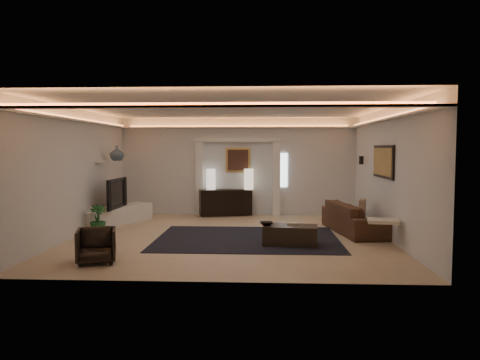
{
  "coord_description": "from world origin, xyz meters",
  "views": [
    {
      "loc": [
        0.73,
        -10.21,
        2.01
      ],
      "look_at": [
        0.2,
        0.6,
        1.25
      ],
      "focal_mm": 34.26,
      "sensor_mm": 36.0,
      "label": 1
    }
  ],
  "objects_px": {
    "coffee_table": "(290,235)",
    "sofa": "(355,218)",
    "console": "(226,202)",
    "armchair": "(96,246)"
  },
  "relations": [
    {
      "from": "console",
      "to": "armchair",
      "type": "bearing_deg",
      "value": -121.32
    },
    {
      "from": "console",
      "to": "armchair",
      "type": "height_order",
      "value": "console"
    },
    {
      "from": "sofa",
      "to": "coffee_table",
      "type": "relative_size",
      "value": 2.17
    },
    {
      "from": "coffee_table",
      "to": "sofa",
      "type": "bearing_deg",
      "value": 49.57
    },
    {
      "from": "console",
      "to": "sofa",
      "type": "relative_size",
      "value": 0.64
    },
    {
      "from": "console",
      "to": "coffee_table",
      "type": "bearing_deg",
      "value": -81.32
    },
    {
      "from": "armchair",
      "to": "coffee_table",
      "type": "bearing_deg",
      "value": 8.05
    },
    {
      "from": "sofa",
      "to": "armchair",
      "type": "relative_size",
      "value": 3.58
    },
    {
      "from": "console",
      "to": "coffee_table",
      "type": "height_order",
      "value": "console"
    },
    {
      "from": "sofa",
      "to": "armchair",
      "type": "bearing_deg",
      "value": 112.14
    }
  ]
}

